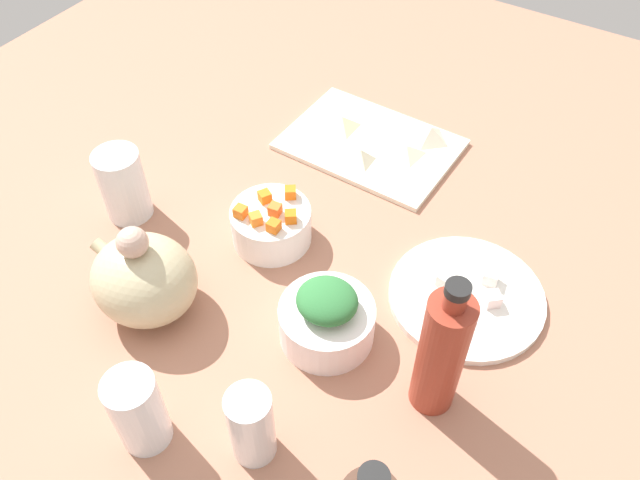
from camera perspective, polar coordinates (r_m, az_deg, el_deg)
tabletop at (r=104.38cm, az=-0.00°, el=-2.39°), size 190.00×190.00×3.00cm
cutting_board at (r=123.61cm, az=4.44°, el=8.45°), size 31.64×22.73×1.00cm
plate_tofu at (r=100.52cm, az=12.83°, el=-4.90°), size 23.58×23.58×1.20cm
bowl_greens at (r=92.10cm, az=0.60°, el=-7.31°), size 13.68×13.68×6.36cm
bowl_carrots at (r=104.42cm, az=-4.36°, el=1.32°), size 12.97×12.97×6.35cm
teapot at (r=95.98cm, az=-15.33°, el=-3.30°), size 17.24×14.48×16.55cm
bottle_0 at (r=81.79cm, az=10.69°, el=-9.85°), size 5.95×5.95×24.17cm
drinking_glass_0 at (r=81.31cm, az=-6.10°, el=-16.01°), size 5.67×5.67×12.28cm
drinking_glass_1 at (r=84.49cm, az=-15.80°, el=-14.36°), size 6.47×6.47×12.68cm
drinking_glass_2 at (r=111.04cm, az=-17.02°, el=4.69°), size 7.57×7.57×12.71cm
carrot_cube_0 at (r=103.31cm, az=-4.91°, el=3.85°), size 2.45×2.45×1.80cm
carrot_cube_1 at (r=99.93cm, az=-5.71°, el=1.87°), size 2.50×2.50×1.80cm
carrot_cube_2 at (r=100.05cm, az=-2.52°, el=2.19°), size 2.51×2.51×1.80cm
carrot_cube_3 at (r=101.33cm, az=-3.88°, el=2.84°), size 2.05×2.05×1.80cm
carrot_cube_4 at (r=101.29cm, az=-7.04°, el=2.51°), size 1.90×1.90×1.80cm
carrot_cube_5 at (r=103.71cm, az=-2.64°, el=4.22°), size 2.51×2.51×1.80cm
carrot_cube_6 at (r=98.66cm, az=-4.12°, el=1.25°), size 1.88×1.88×1.80cm
chopped_greens_mound at (r=87.89cm, az=0.63°, el=-5.39°), size 9.04×8.57×4.01cm
tofu_cube_0 at (r=96.92cm, az=12.40°, el=-5.87°), size 2.79×2.79×2.20cm
tofu_cube_1 at (r=99.63cm, az=11.04°, el=-3.51°), size 2.46×2.46×2.20cm
tofu_cube_2 at (r=98.96cm, az=15.00°, el=-5.07°), size 3.10×3.10×2.20cm
tofu_cube_3 at (r=101.57cm, az=14.88°, el=-3.19°), size 2.52×2.52×2.20cm
dumpling_0 at (r=120.60cm, az=7.63°, el=7.91°), size 7.99×7.95×2.10cm
dumpling_1 at (r=125.86cm, az=1.96°, el=10.41°), size 7.96×7.97×2.45cm
dumpling_2 at (r=118.20cm, az=3.61°, el=7.49°), size 6.37×6.37×2.65cm
dumpling_3 at (r=124.43cm, az=9.77°, el=9.28°), size 5.83×5.86×2.85cm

